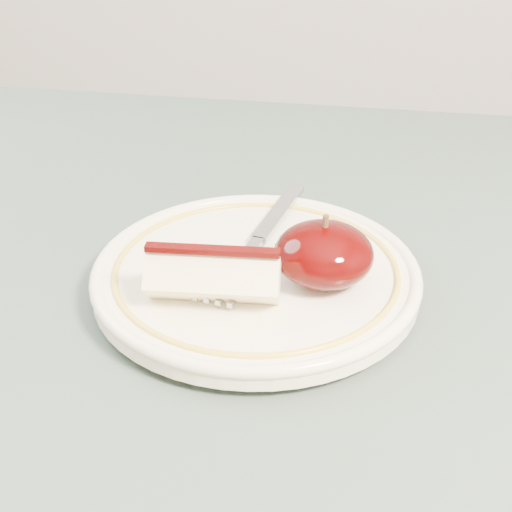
% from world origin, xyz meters
% --- Properties ---
extents(table, '(0.90, 0.90, 0.75)m').
position_xyz_m(table, '(0.00, 0.00, 0.66)').
color(table, brown).
rests_on(table, ground).
extents(plate, '(0.22, 0.22, 0.02)m').
position_xyz_m(plate, '(0.05, 0.05, 0.76)').
color(plate, white).
rests_on(plate, table).
extents(apple_half, '(0.07, 0.06, 0.05)m').
position_xyz_m(apple_half, '(0.09, 0.04, 0.79)').
color(apple_half, black).
rests_on(apple_half, plate).
extents(apple_wedge, '(0.08, 0.04, 0.04)m').
position_xyz_m(apple_wedge, '(0.03, 0.01, 0.79)').
color(apple_wedge, '#FFEFBB').
rests_on(apple_wedge, plate).
extents(fork, '(0.05, 0.18, 0.00)m').
position_xyz_m(fork, '(0.04, 0.08, 0.77)').
color(fork, '#93959B').
rests_on(fork, plate).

